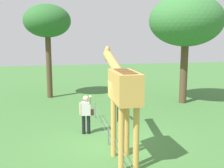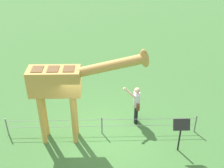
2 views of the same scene
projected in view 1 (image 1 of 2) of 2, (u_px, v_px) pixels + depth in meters
ground_plane at (113, 144)px, 9.99m from camera, size 60.00×60.00×0.00m
giraffe at (122, 88)px, 8.49m from camera, size 3.96×0.71×3.57m
visitor at (86, 112)px, 10.95m from camera, size 0.67×0.59×1.69m
tree_east at (186, 21)px, 15.61m from camera, size 4.23×4.23×6.31m
tree_northeast at (47, 22)px, 17.06m from camera, size 2.94×2.94×5.92m
info_sign at (118, 102)px, 12.54m from camera, size 0.56×0.21×1.32m
wire_fence at (108, 134)px, 9.88m from camera, size 7.05×0.05×0.75m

